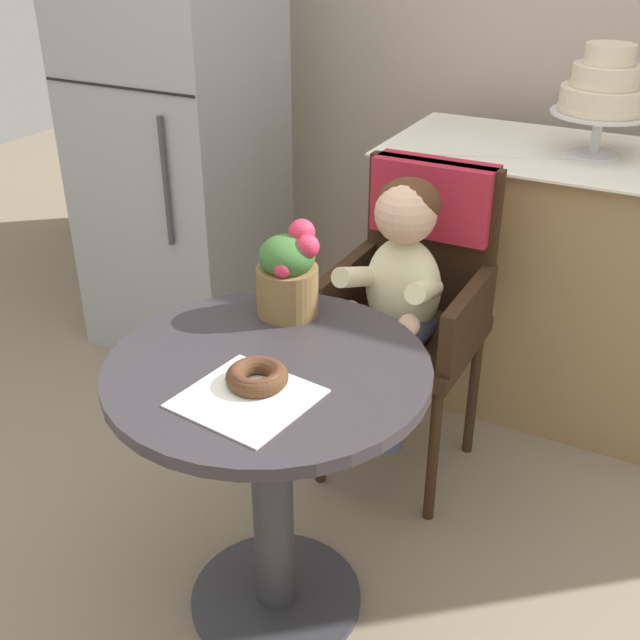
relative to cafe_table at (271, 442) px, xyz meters
name	(u,v)px	position (x,y,z in m)	size (l,w,h in m)	color
ground_plane	(276,599)	(0.00, 0.00, -0.51)	(8.00, 8.00, 0.00)	gray
cafe_table	(271,442)	(0.00, 0.00, 0.00)	(0.72, 0.72, 0.72)	#332D33
wicker_chair	(418,273)	(0.06, 0.76, 0.13)	(0.42, 0.45, 0.95)	#332114
seated_child	(398,282)	(0.06, 0.60, 0.17)	(0.27, 0.32, 0.73)	beige
paper_napkin	(247,398)	(0.03, -0.14, 0.21)	(0.25, 0.24, 0.00)	white
donut_front	(257,375)	(0.02, -0.08, 0.24)	(0.13, 0.13, 0.04)	#4C2D19
flower_vase	(288,272)	(-0.08, 0.23, 0.32)	(0.15, 0.15, 0.23)	brown
display_counter	(612,292)	(0.55, 1.30, -0.05)	(1.56, 0.62, 0.90)	#93754C
tiered_cake_stand	(604,91)	(0.42, 1.30, 0.59)	(0.30, 0.30, 0.34)	silver
refrigerator	(178,130)	(-1.05, 1.10, 0.34)	(0.64, 0.63, 1.70)	#9EA0A5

